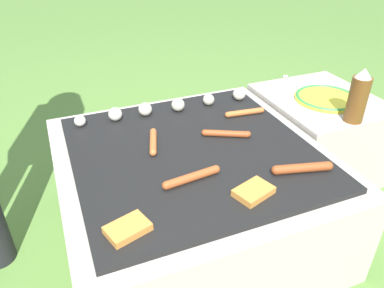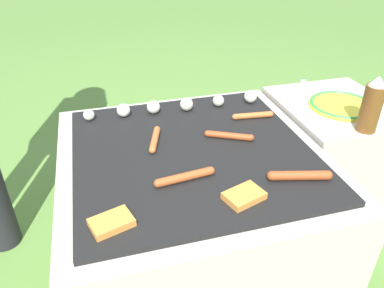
# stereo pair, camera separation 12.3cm
# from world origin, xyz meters

# --- Properties ---
(ground_plane) EXTENTS (14.00, 14.00, 0.00)m
(ground_plane) POSITION_xyz_m (0.00, 0.00, 0.00)
(ground_plane) COLOR #567F38
(grill) EXTENTS (0.87, 0.87, 0.36)m
(grill) POSITION_xyz_m (0.00, 0.00, 0.18)
(grill) COLOR #B2AA9E
(grill) RESTS_ON ground_plane
(side_ledge) EXTENTS (0.44, 0.50, 0.36)m
(side_ledge) POSITION_xyz_m (0.67, 0.17, 0.18)
(side_ledge) COLOR #B2AA9E
(side_ledge) RESTS_ON ground_plane
(sausage_front_left) EXTENTS (0.19, 0.04, 0.03)m
(sausage_front_left) POSITION_xyz_m (-0.07, -0.16, 0.37)
(sausage_front_left) COLOR #A34C23
(sausage_front_left) RESTS_ON grill
(sausage_mid_right) EXTENTS (0.06, 0.15, 0.02)m
(sausage_mid_right) POSITION_xyz_m (-0.11, 0.08, 0.37)
(sausage_mid_right) COLOR #B7602D
(sausage_mid_right) RESTS_ON grill
(sausage_front_center) EXTENTS (0.16, 0.09, 0.02)m
(sausage_front_center) POSITION_xyz_m (0.14, 0.03, 0.37)
(sausage_front_center) COLOR #93421E
(sausage_front_center) RESTS_ON grill
(sausage_back_left) EXTENTS (0.19, 0.07, 0.03)m
(sausage_back_left) POSITION_xyz_m (0.26, -0.24, 0.38)
(sausage_back_left) COLOR #93421E
(sausage_back_left) RESTS_ON grill
(sausage_front_right) EXTENTS (0.16, 0.04, 0.02)m
(sausage_front_right) POSITION_xyz_m (0.28, 0.15, 0.37)
(sausage_front_right) COLOR #B7602D
(sausage_front_right) RESTS_ON grill
(bread_slice_center) EXTENTS (0.12, 0.10, 0.02)m
(bread_slice_center) POSITION_xyz_m (-0.29, -0.29, 0.37)
(bread_slice_center) COLOR #D18438
(bread_slice_center) RESTS_ON grill
(bread_slice_left) EXTENTS (0.12, 0.10, 0.02)m
(bread_slice_left) POSITION_xyz_m (0.07, -0.28, 0.37)
(bread_slice_left) COLOR #D18438
(bread_slice_left) RESTS_ON grill
(mushroom_row) EXTENTS (0.69, 0.07, 0.05)m
(mushroom_row) POSITION_xyz_m (0.02, 0.29, 0.39)
(mushroom_row) COLOR silver
(mushroom_row) RESTS_ON grill
(plate_colorful) EXTENTS (0.26, 0.26, 0.02)m
(plate_colorful) POSITION_xyz_m (0.67, 0.14, 0.37)
(plate_colorful) COLOR yellow
(plate_colorful) RESTS_ON side_ledge
(condiment_bottle) EXTENTS (0.07, 0.07, 0.21)m
(condiment_bottle) POSITION_xyz_m (0.64, -0.04, 0.46)
(condiment_bottle) COLOR brown
(condiment_bottle) RESTS_ON side_ledge
(fork_utensil) EXTENTS (0.04, 0.18, 0.01)m
(fork_utensil) POSITION_xyz_m (0.64, 0.36, 0.37)
(fork_utensil) COLOR silver
(fork_utensil) RESTS_ON side_ledge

